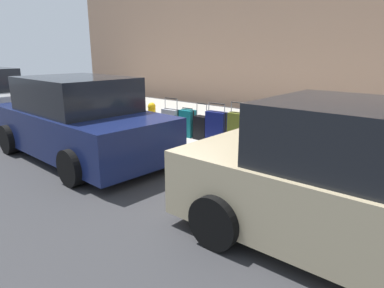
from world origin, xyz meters
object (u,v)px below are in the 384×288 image
at_px(suitcase_olive_4, 239,130).
at_px(parked_car_navy_1, 79,121).
at_px(suitcase_silver_8, 171,122).
at_px(suitcase_silver_1, 306,146).
at_px(suitcase_red_2, 281,139).
at_px(bollard_post, 136,115).
at_px(fire_hydrant, 152,116).
at_px(suitcase_maroon_3, 258,141).
at_px(suitcase_black_6, 202,128).
at_px(suitcase_teal_0, 332,153).
at_px(suitcase_navy_5, 216,128).
at_px(suitcase_teal_7, 188,123).
at_px(parked_car_beige_0, 370,190).

bearing_deg(suitcase_olive_4, parked_car_navy_1, 44.72).
bearing_deg(suitcase_silver_8, suitcase_silver_1, -179.33).
height_order(suitcase_red_2, bollard_post, suitcase_red_2).
relative_size(suitcase_silver_8, fire_hydrant, 1.26).
height_order(suitcase_maroon_3, suitcase_olive_4, suitcase_olive_4).
bearing_deg(suitcase_black_6, suitcase_teal_0, 178.13).
height_order(suitcase_navy_5, fire_hydrant, suitcase_navy_5).
bearing_deg(fire_hydrant, suitcase_silver_1, -179.65).
height_order(suitcase_black_6, suitcase_teal_7, suitcase_black_6).
relative_size(suitcase_navy_5, parked_car_navy_1, 0.21).
xyz_separation_m(suitcase_maroon_3, bollard_post, (3.74, 0.10, 0.11)).
bearing_deg(suitcase_maroon_3, parked_car_beige_0, 139.05).
relative_size(suitcase_maroon_3, parked_car_beige_0, 0.18).
relative_size(suitcase_navy_5, suitcase_black_6, 1.07).
relative_size(suitcase_red_2, suitcase_olive_4, 1.04).
height_order(suitcase_navy_5, bollard_post, suitcase_navy_5).
xyz_separation_m(suitcase_maroon_3, parked_car_navy_1, (2.95, 2.31, 0.39)).
relative_size(suitcase_teal_0, suitcase_olive_4, 0.64).
xyz_separation_m(suitcase_maroon_3, suitcase_silver_8, (2.53, -0.04, 0.07)).
xyz_separation_m(suitcase_teal_0, parked_car_beige_0, (-1.16, 2.32, 0.35)).
xyz_separation_m(suitcase_maroon_3, suitcase_olive_4, (0.52, -0.09, 0.13)).
bearing_deg(suitcase_silver_1, suitcase_olive_4, -0.47).
xyz_separation_m(suitcase_silver_1, suitcase_navy_5, (2.09, 0.06, 0.07)).
bearing_deg(suitcase_black_6, parked_car_beige_0, 150.39).
distance_m(suitcase_silver_1, suitcase_maroon_3, 1.01).
height_order(suitcase_teal_0, suitcase_navy_5, suitcase_navy_5).
relative_size(suitcase_maroon_3, fire_hydrant, 1.02).
height_order(suitcase_red_2, parked_car_beige_0, parked_car_beige_0).
distance_m(suitcase_maroon_3, suitcase_navy_5, 1.10).
distance_m(suitcase_black_6, parked_car_navy_1, 2.79).
relative_size(suitcase_maroon_3, suitcase_navy_5, 0.79).
height_order(suitcase_teal_0, suitcase_silver_1, suitcase_silver_1).
relative_size(suitcase_teal_7, suitcase_silver_8, 0.78).
height_order(suitcase_red_2, suitcase_olive_4, suitcase_red_2).
bearing_deg(suitcase_olive_4, suitcase_black_6, -0.86).
xyz_separation_m(suitcase_teal_0, suitcase_black_6, (3.09, -0.10, -0.01)).
relative_size(suitcase_olive_4, parked_car_navy_1, 0.22).
bearing_deg(suitcase_black_6, suitcase_navy_5, 169.83).
bearing_deg(suitcase_silver_1, suitcase_red_2, 9.47).
bearing_deg(fire_hydrant, suitcase_black_6, -178.11).
xyz_separation_m(suitcase_teal_0, suitcase_teal_7, (3.54, -0.10, 0.04)).
height_order(suitcase_red_2, fire_hydrant, suitcase_red_2).
bearing_deg(bollard_post, suitcase_navy_5, -177.51).
distance_m(suitcase_olive_4, suitcase_black_6, 1.08).
distance_m(suitcase_black_6, suitcase_teal_7, 0.45).
distance_m(suitcase_silver_1, suitcase_red_2, 0.51).
bearing_deg(fire_hydrant, bollard_post, 17.78).
height_order(suitcase_red_2, suitcase_teal_7, suitcase_red_2).
bearing_deg(suitcase_silver_1, fire_hydrant, 0.35).
bearing_deg(suitcase_silver_8, parked_car_navy_1, 79.98).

